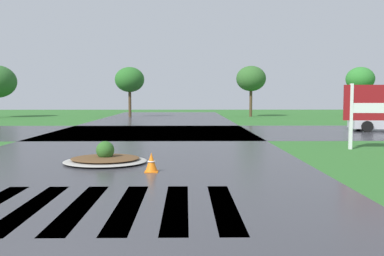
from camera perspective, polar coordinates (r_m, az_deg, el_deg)
name	(u,v)px	position (r m, az deg, el deg)	size (l,w,h in m)	color
asphalt_roadway	(127,158)	(14.66, -8.59, -3.88)	(11.37, 80.00, 0.01)	#35353A
asphalt_cross_road	(151,132)	(24.83, -5.37, -0.51)	(90.00, 10.23, 0.01)	#35353A
crosswalk_stripes	(80,207)	(8.45, -14.59, -10.03)	(5.85, 3.59, 0.01)	white
estate_billboard	(379,106)	(18.10, 23.42, 2.70)	(2.66, 0.27, 2.54)	white
median_island	(105,159)	(13.60, -11.36, -4.00)	(2.56, 2.39, 0.68)	#9E9B93
traffic_cone	(151,163)	(11.80, -5.38, -4.60)	(0.36, 0.36, 0.54)	orange
background_treeline	(147,80)	(42.44, -5.91, 6.30)	(38.74, 4.93, 5.01)	#4C3823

